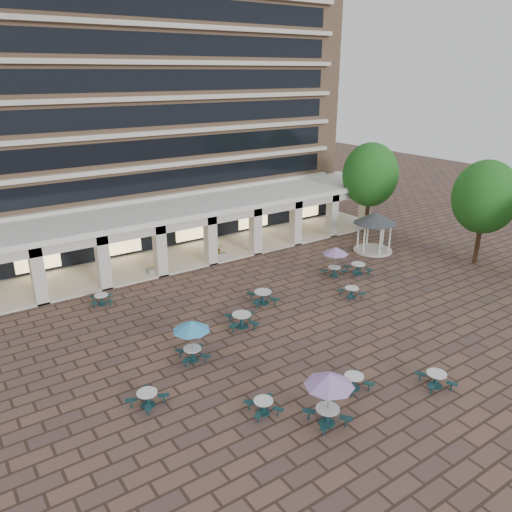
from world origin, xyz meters
The scene contains 20 objects.
ground centered at (0.00, 0.00, 0.00)m, with size 120.00×120.00×0.00m, color brown.
apartment_building centered at (0.00, 25.47, 12.60)m, with size 40.00×15.50×25.20m.
retail_arcade centered at (0.00, 14.80, 3.00)m, with size 42.00×6.60×4.40m.
picnic_table_0 centered at (-9.07, -1.54, 0.42)m, with size 1.93×1.93×0.70m.
picnic_table_1 centered at (-5.04, -4.93, 0.39)m, with size 1.65×1.65×0.66m.
picnic_table_2 centered at (2.97, -7.95, 0.43)m, with size 1.94×1.94×0.72m.
picnic_table_4 centered at (-5.62, 0.70, 1.94)m, with size 1.97×1.97×2.28m.
picnic_table_5 centered at (-0.42, -5.86, 0.42)m, with size 1.68×1.68×0.70m.
picnic_table_6 centered at (-3.18, -7.04, 2.11)m, with size 2.15×2.15×2.48m.
picnic_table_7 centered at (6.81, 1.64, 0.41)m, with size 1.72×1.72×0.69m.
picnic_table_9 centered at (1.35, 4.21, 0.51)m, with size 2.26×2.26×0.85m.
picnic_table_10 centered at (-1.52, 2.30, 0.50)m, with size 2.29×2.29×0.84m.
picnic_table_11 centered at (8.43, 5.09, 1.89)m, with size 1.92×1.92×2.22m.
picnic_table_12 centered at (-7.39, 10.00, 0.40)m, with size 1.74×1.74×0.66m.
picnic_table_13 centered at (10.15, 4.38, 0.48)m, with size 2.06×2.06×0.80m.
gazebo centered at (14.83, 7.28, 2.53)m, with size 3.60×3.60×3.35m.
tree_east_a centered at (19.47, 0.79, 5.32)m, with size 4.89×4.89×8.14m.
tree_east_c centered at (18.12, 11.25, 5.47)m, with size 5.02×5.02×8.37m.
planter_left centered at (-2.26, 12.90, 0.45)m, with size 1.50×0.71×1.19m.
planter_right centered at (3.00, 12.90, 0.57)m, with size 1.50×0.70×1.34m.
Camera 1 is at (-15.65, -19.90, 14.23)m, focal length 35.00 mm.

